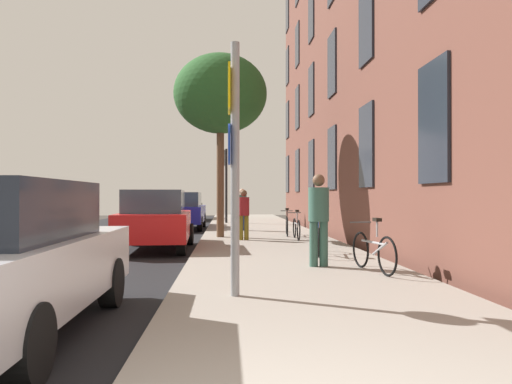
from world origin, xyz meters
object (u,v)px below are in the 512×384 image
Objects in this scene: tree_near at (220,95)px; bicycle_3 at (287,225)px; pedestrian_1 at (244,211)px; sign_post at (233,153)px; car_0 at (1,258)px; bicycle_0 at (373,251)px; car_3 at (185,206)px; traffic_light at (224,172)px; pedestrian_2 at (242,207)px; bicycle_1 at (318,239)px; pedestrian_0 at (319,214)px; car_2 at (183,210)px; bicycle_2 at (297,228)px; car_1 at (156,219)px.

bicycle_3 is at bearing 10.96° from tree_near.
pedestrian_1 is (-1.54, -1.64, 0.51)m from bicycle_3.
car_0 is at bearing -147.66° from sign_post.
car_3 is (-5.14, 21.51, 0.34)m from bicycle_0.
pedestrian_2 is (0.72, -5.55, -1.62)m from traffic_light.
pedestrian_1 reaches higher than bicycle_3.
bicycle_0 is at bearing -78.95° from bicycle_1.
traffic_light reaches higher than car_0.
car_0 is (-4.07, -4.21, -0.29)m from pedestrian_0.
car_3 is at bearing 94.10° from car_2.
tree_near is at bearing -104.72° from pedestrian_2.
bicycle_3 is (1.97, 10.14, -1.57)m from sign_post.
car_2 and car_3 have the same top height.
bicycle_2 is 15.53m from car_3.
bicycle_3 is 0.99× the size of pedestrian_2.
pedestrian_1 is at bearing 111.97° from bicycle_1.
pedestrian_1 is 0.94× the size of pedestrian_2.
tree_near is 5.07m from bicycle_2.
sign_post reaches higher than pedestrian_0.
bicycle_3 is at bearing 79.01° from sign_post.
sign_post is 0.83× the size of car_1.
car_1 is (-2.52, -5.97, -0.21)m from pedestrian_2.
sign_post is 0.79× the size of car_3.
bicycle_2 is at bearing 88.87° from bicycle_1.
tree_near reaches higher than car_0.
tree_near is 4.08m from pedestrian_1.
sign_post is 0.81× the size of car_0.
tree_near is 3.69× the size of pedestrian_2.
tree_near reaches higher than bicycle_0.
pedestrian_2 is at bearing 78.52° from car_0.
pedestrian_1 is 0.35× the size of car_3.
bicycle_3 is 2.30m from pedestrian_1.
traffic_light is at bearing 104.89° from bicycle_3.
bicycle_0 is 1.06× the size of bicycle_3.
bicycle_3 is 5.19m from car_1.
traffic_light is at bearing 99.48° from bicycle_0.
car_2 is 1.04× the size of car_3.
tree_near is 5.21m from car_1.
car_2 is (-1.81, -3.19, -1.83)m from traffic_light.
bicycle_0 is 2.66m from bicycle_1.
sign_post is 9.07m from bicycle_2.
car_1 is at bearing -89.92° from car_2.
pedestrian_0 is at bearing -74.26° from tree_near.
car_2 is (0.37, 16.66, 0.00)m from car_0.
pedestrian_0 reaches higher than bicycle_2.
traffic_light reaches higher than pedestrian_0.
bicycle_0 is at bearing -46.92° from car_1.
pedestrian_2 is at bearing 96.56° from pedestrian_0.
traffic_light is 16.73m from bicycle_0.
car_0 is at bearing -89.49° from car_3.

